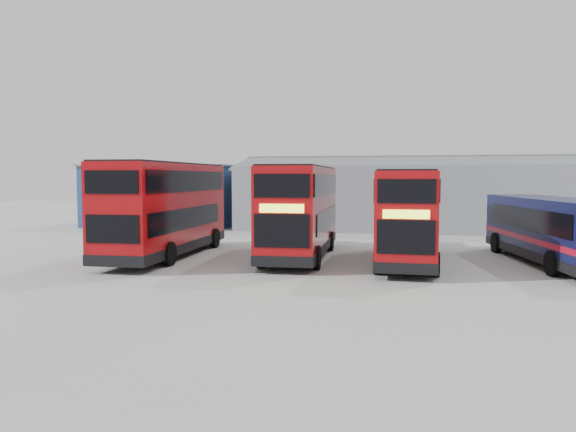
{
  "coord_description": "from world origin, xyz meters",
  "views": [
    {
      "loc": [
        5.44,
        -27.07,
        4.15
      ],
      "look_at": [
        -0.2,
        1.63,
        2.1
      ],
      "focal_mm": 35.0,
      "sensor_mm": 36.0,
      "label": 1
    }
  ],
  "objects": [
    {
      "name": "ground_plane",
      "position": [
        0.0,
        0.0,
        0.0
      ],
      "size": [
        120.0,
        120.0,
        0.0
      ],
      "primitive_type": "plane",
      "color": "#999994",
      "rests_on": "ground"
    },
    {
      "name": "office_block",
      "position": [
        -14.0,
        17.99,
        2.58
      ],
      "size": [
        12.3,
        8.32,
        5.12
      ],
      "color": "navy",
      "rests_on": "ground"
    },
    {
      "name": "maintenance_shed",
      "position": [
        8.0,
        20.0,
        2.6
      ],
      "size": [
        30.5,
        12.0,
        5.89
      ],
      "color": "gray",
      "rests_on": "ground"
    },
    {
      "name": "double_decker_left",
      "position": [
        -6.36,
        0.16,
        2.43
      ],
      "size": [
        3.08,
        11.58,
        4.88
      ],
      "rotation": [
        0.0,
        0.0,
        3.16
      ],
      "color": "#9F090D",
      "rests_on": "ground"
    },
    {
      "name": "double_decker_centre",
      "position": [
        0.53,
        1.31,
        2.33
      ],
      "size": [
        3.05,
        11.17,
        4.69
      ],
      "rotation": [
        0.0,
        0.0,
        0.03
      ],
      "color": "#9F090D",
      "rests_on": "ground"
    },
    {
      "name": "double_decker_right",
      "position": [
        5.95,
        0.4,
        2.22
      ],
      "size": [
        2.98,
        10.63,
        4.46
      ],
      "rotation": [
        0.0,
        0.0,
        -0.04
      ],
      "color": "#9F090D",
      "rests_on": "ground"
    },
    {
      "name": "single_decker_blue",
      "position": [
        12.58,
        1.21,
        1.56
      ],
      "size": [
        4.29,
        11.83,
        3.14
      ],
      "rotation": [
        0.0,
        0.0,
        3.29
      ],
      "color": "#0C1435",
      "rests_on": "ground"
    },
    {
      "name": "panel_van",
      "position": [
        -16.12,
        13.52,
        1.28
      ],
      "size": [
        3.94,
        5.61,
        2.29
      ],
      "rotation": [
        0.0,
        0.0,
        0.4
      ],
      "color": "white",
      "rests_on": "ground"
    }
  ]
}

